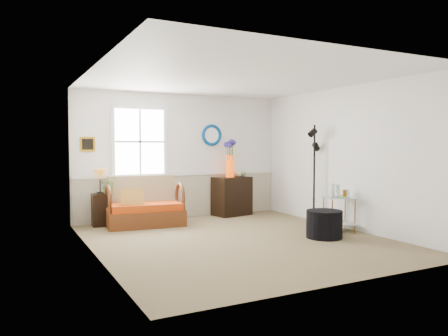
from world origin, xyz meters
name	(u,v)px	position (x,y,z in m)	size (l,w,h in m)	color
floor	(238,240)	(0.00, 0.00, 0.00)	(4.50, 5.00, 0.01)	#806D4E
ceiling	(238,78)	(0.00, 0.00, 2.60)	(4.50, 5.00, 0.01)	white
walls	(238,160)	(0.00, 0.00, 1.30)	(4.51, 5.01, 2.60)	white
wainscot	(182,196)	(0.00, 2.48, 0.45)	(4.46, 0.02, 0.90)	#BCAF94
chair_rail	(182,174)	(0.00, 2.47, 0.92)	(4.46, 0.04, 0.06)	white
window	(140,142)	(-0.90, 2.47, 1.60)	(1.14, 0.06, 1.44)	white
picture	(87,144)	(-1.92, 2.48, 1.55)	(0.28, 0.03, 0.28)	gold
mirror	(212,135)	(0.70, 2.48, 1.75)	(0.47, 0.47, 0.07)	#0058AB
loveseat	(145,201)	(-0.98, 1.89, 0.46)	(1.42, 0.80, 0.93)	brown
throw_pillow	(132,200)	(-1.25, 1.82, 0.51)	(0.42, 0.10, 0.42)	orange
lamp_stand	(101,210)	(-1.72, 2.25, 0.30)	(0.34, 0.34, 0.61)	black
table_lamp	(100,182)	(-1.73, 2.29, 0.84)	(0.26, 0.26, 0.47)	orange
potted_plant	(109,187)	(-1.59, 2.21, 0.74)	(0.31, 0.34, 0.27)	#54763D
cabinet	(232,196)	(1.08, 2.26, 0.42)	(0.78, 0.50, 0.84)	black
flower_vase	(230,159)	(1.02, 2.23, 1.24)	(0.23, 0.23, 0.80)	#E14203
side_table	(339,214)	(1.95, -0.18, 0.31)	(0.49, 0.49, 0.62)	#A06825
tabletop_items	(339,190)	(1.93, -0.20, 0.73)	(0.36, 0.36, 0.22)	silver
floor_lamp	(314,174)	(2.04, 0.64, 0.96)	(0.28, 0.28, 1.93)	black
ottoman	(324,224)	(1.34, -0.51, 0.23)	(0.59, 0.59, 0.46)	black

